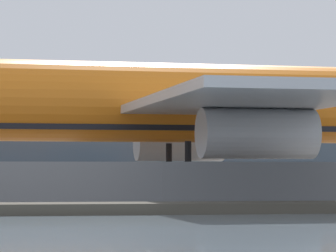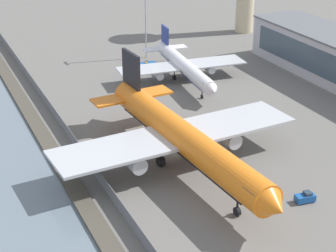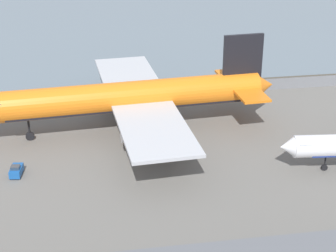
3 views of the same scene
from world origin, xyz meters
name	(u,v)px [view 1 (image 1 of 3)]	position (x,y,z in m)	size (l,w,h in m)	color
ground_plane	(127,200)	(0.00, 0.00, 0.00)	(500.00, 500.00, 0.00)	#66635E
shoreline_seawall	(177,208)	(0.00, -20.50, 0.25)	(320.00, 3.00, 0.50)	#474238
perimeter_fence	(163,186)	(0.00, -16.00, 1.20)	(280.00, 0.10, 2.40)	slate
cargo_jet_orange	(216,107)	(5.84, -0.98, 6.18)	(54.02, 46.24, 16.18)	orange
terminal_building	(53,140)	(-2.69, 55.33, 5.61)	(88.83, 15.42, 11.19)	#B2B2B7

